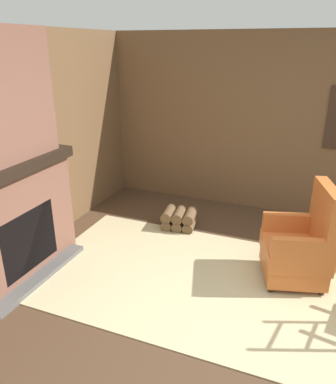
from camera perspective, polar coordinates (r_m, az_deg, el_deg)
name	(u,v)px	position (r m, az deg, el deg)	size (l,w,h in m)	color
ground_plane	(255,336)	(3.47, 13.16, -20.59)	(14.00, 14.00, 0.00)	#4C3523
wood_panel_wall_back	(299,127)	(5.44, 19.37, 9.26)	(6.03, 0.09, 2.48)	brown
fireplace_hearth	(13,222)	(4.12, -22.59, -4.18)	(0.62, 1.56, 1.25)	brown
area_rug	(223,285)	(3.97, 8.37, -13.87)	(3.93, 2.02, 0.01)	#C6B789
armchair	(300,248)	(4.06, 19.45, -8.01)	(0.77, 0.79, 1.04)	#C6662D
firewood_stack	(179,219)	(4.99, 1.71, -4.13)	(0.47, 0.40, 0.26)	brown
storage_case	(27,144)	(4.21, -20.67, 6.87)	(0.17, 0.21, 0.16)	gray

